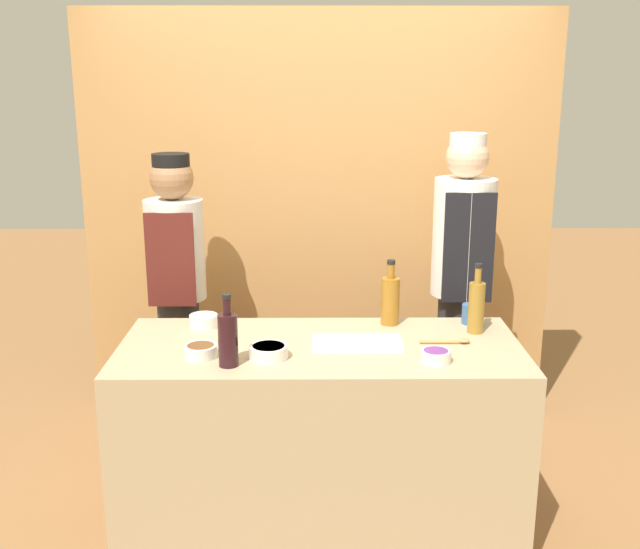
# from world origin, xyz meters

# --- Properties ---
(ground_plane) EXTENTS (14.00, 14.00, 0.00)m
(ground_plane) POSITION_xyz_m (0.00, 0.00, 0.00)
(ground_plane) COLOR olive
(cabinet_wall) EXTENTS (2.70, 0.18, 2.40)m
(cabinet_wall) POSITION_xyz_m (0.00, 1.25, 1.20)
(cabinet_wall) COLOR #B7844C
(cabinet_wall) RESTS_ON ground_plane
(counter) EXTENTS (1.77, 0.76, 0.89)m
(counter) POSITION_xyz_m (0.00, 0.00, 0.45)
(counter) COLOR tan
(counter) RESTS_ON ground_plane
(sauce_bowl_white) EXTENTS (0.16, 0.16, 0.05)m
(sauce_bowl_white) POSITION_xyz_m (-0.22, -0.15, 0.92)
(sauce_bowl_white) COLOR white
(sauce_bowl_white) RESTS_ON counter
(sauce_bowl_brown) EXTENTS (0.14, 0.14, 0.05)m
(sauce_bowl_brown) POSITION_xyz_m (-0.50, -0.14, 0.92)
(sauce_bowl_brown) COLOR white
(sauce_bowl_brown) RESTS_ON counter
(sauce_bowl_orange) EXTENTS (0.13, 0.13, 0.06)m
(sauce_bowl_orange) POSITION_xyz_m (-0.55, 0.25, 0.93)
(sauce_bowl_orange) COLOR white
(sauce_bowl_orange) RESTS_ON counter
(sauce_bowl_purple) EXTENTS (0.13, 0.13, 0.05)m
(sauce_bowl_purple) POSITION_xyz_m (0.47, -0.20, 0.92)
(sauce_bowl_purple) COLOR white
(sauce_bowl_purple) RESTS_ON counter
(cutting_board) EXTENTS (0.39, 0.20, 0.02)m
(cutting_board) POSITION_xyz_m (0.16, -0.00, 0.90)
(cutting_board) COLOR white
(cutting_board) RESTS_ON counter
(bottle_vinegar) EXTENTS (0.07, 0.07, 0.33)m
(bottle_vinegar) POSITION_xyz_m (0.71, 0.16, 1.02)
(bottle_vinegar) COLOR olive
(bottle_vinegar) RESTS_ON counter
(bottle_amber) EXTENTS (0.09, 0.09, 0.31)m
(bottle_amber) POSITION_xyz_m (0.33, 0.29, 1.02)
(bottle_amber) COLOR #9E661E
(bottle_amber) RESTS_ON counter
(bottle_wine) EXTENTS (0.08, 0.08, 0.30)m
(bottle_wine) POSITION_xyz_m (-0.37, -0.23, 1.01)
(bottle_wine) COLOR black
(bottle_wine) RESTS_ON counter
(cup_blue) EXTENTS (0.09, 0.09, 0.09)m
(cup_blue) POSITION_xyz_m (0.72, 0.29, 0.94)
(cup_blue) COLOR #386093
(cup_blue) RESTS_ON counter
(wooden_spoon) EXTENTS (0.22, 0.04, 0.02)m
(wooden_spoon) POSITION_xyz_m (0.57, 0.01, 0.90)
(wooden_spoon) COLOR #B2844C
(wooden_spoon) RESTS_ON counter
(chef_left) EXTENTS (0.31, 0.31, 1.65)m
(chef_left) POSITION_xyz_m (-0.76, 0.76, 0.92)
(chef_left) COLOR #28282D
(chef_left) RESTS_ON ground_plane
(chef_right) EXTENTS (0.32, 0.32, 1.75)m
(chef_right) POSITION_xyz_m (0.76, 0.76, 0.97)
(chef_right) COLOR #28282D
(chef_right) RESTS_ON ground_plane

